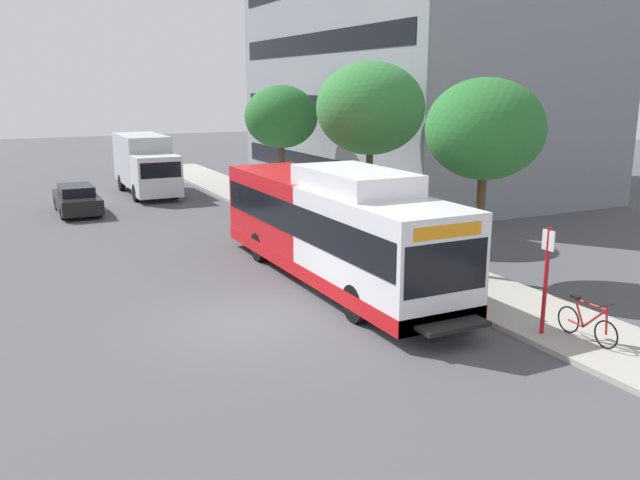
{
  "coord_description": "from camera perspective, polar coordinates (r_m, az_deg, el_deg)",
  "views": [
    {
      "loc": [
        -5.43,
        -15.3,
        5.97
      ],
      "look_at": [
        2.87,
        1.36,
        1.6
      ],
      "focal_mm": 37.17,
      "sensor_mm": 36.0,
      "label": 1
    }
  ],
  "objects": [
    {
      "name": "street_tree_near_stop",
      "position": [
        20.59,
        14.01,
        9.2
      ],
      "size": [
        3.56,
        3.56,
        6.06
      ],
      "color": "#4C3823",
      "rests_on": "sidewalk_curb"
    },
    {
      "name": "ground_plane",
      "position": [
        24.66,
        -12.97,
        -1.15
      ],
      "size": [
        120.0,
        120.0,
        0.0
      ],
      "primitive_type": "plane",
      "color": "#4C4C51"
    },
    {
      "name": "parked_car_far_lane",
      "position": [
        33.61,
        -20.19,
        3.31
      ],
      "size": [
        1.8,
        4.5,
        1.33
      ],
      "color": "black",
      "rests_on": "ground"
    },
    {
      "name": "street_tree_mid_block",
      "position": [
        26.49,
        4.36,
        11.22
      ],
      "size": [
        4.27,
        4.27,
        6.75
      ],
      "color": "#4C3823",
      "rests_on": "sidewalk_curb"
    },
    {
      "name": "box_truck_background",
      "position": [
        38.23,
        -14.8,
        6.42
      ],
      "size": [
        2.32,
        7.01,
        3.25
      ],
      "color": "silver",
      "rests_on": "ground"
    },
    {
      "name": "bus_stop_sign_pole",
      "position": [
        16.51,
        18.9,
        -2.69
      ],
      "size": [
        0.1,
        0.36,
        2.6
      ],
      "color": "red",
      "rests_on": "sidewalk_curb"
    },
    {
      "name": "sidewalk_curb",
      "position": [
        25.35,
        3.68,
        -0.27
      ],
      "size": [
        3.0,
        56.0,
        0.14
      ],
      "primitive_type": "cube",
      "color": "#A8A399",
      "rests_on": "ground"
    },
    {
      "name": "street_tree_far_block",
      "position": [
        33.89,
        -3.36,
        10.52
      ],
      "size": [
        3.69,
        3.69,
        5.84
      ],
      "color": "#4C3823",
      "rests_on": "sidewalk_curb"
    },
    {
      "name": "transit_bus",
      "position": [
        20.28,
        1.05,
        1.07
      ],
      "size": [
        2.58,
        12.25,
        3.65
      ],
      "color": "white",
      "rests_on": "ground"
    },
    {
      "name": "bicycle_parked",
      "position": [
        16.73,
        22.01,
        -6.65
      ],
      "size": [
        0.52,
        1.76,
        1.02
      ],
      "color": "black",
      "rests_on": "sidewalk_curb"
    }
  ]
}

